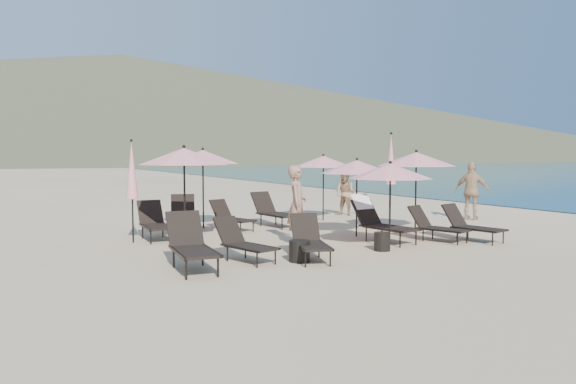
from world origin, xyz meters
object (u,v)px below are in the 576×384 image
side_table_0 (299,251)px  beachgoer_b (345,193)px  lounger_0 (191,244)px  lounger_4 (436,225)px  beachgoer_a (297,205)px  umbrella_open_1 (357,167)px  umbrella_closed_0 (391,160)px  side_table_1 (382,242)px  umbrella_closed_1 (132,171)px  lounger_1 (243,241)px  lounger_7 (183,215)px  umbrella_open_2 (416,159)px  lounger_2 (310,240)px  umbrella_open_4 (323,162)px  lounger_9 (273,211)px  lounger_5 (471,224)px  lounger_8 (231,216)px  umbrella_open_5 (390,171)px  lounger_6 (155,222)px  umbrella_open_0 (184,156)px  umbrella_open_3 (203,157)px  beachgoer_c (472,191)px

side_table_0 → beachgoer_b: size_ratio=0.28×
lounger_0 → beachgoer_b: (7.76, 6.14, 0.29)m
lounger_4 → beachgoer_a: (-3.22, 1.33, 0.55)m
umbrella_open_1 → umbrella_closed_0: size_ratio=0.73×
side_table_1 → beachgoer_a: size_ratio=0.22×
umbrella_closed_0 → umbrella_closed_1: (-8.01, -0.06, -0.22)m
lounger_1 → lounger_7: (0.23, 4.54, 0.07)m
lounger_7 → umbrella_open_2: size_ratio=0.82×
lounger_0 → lounger_2: (2.45, -0.27, -0.06)m
umbrella_open_4 → umbrella_closed_0: (1.50, -1.55, 0.06)m
lounger_4 → umbrella_closed_1: (-6.66, 3.38, 1.36)m
lounger_0 → beachgoer_a: bearing=33.3°
side_table_1 → beachgoer_b: size_ratio=0.27×
lounger_9 → beachgoer_b: (3.54, 1.35, 0.31)m
beachgoer_b → lounger_9: bearing=-95.4°
lounger_4 → umbrella_open_1: size_ratio=0.77×
lounger_5 → lounger_4: bearing=142.5°
lounger_9 → side_table_0: bearing=-119.5°
lounger_2 → lounger_7: (-1.02, 5.06, 0.05)m
lounger_8 → side_table_1: size_ratio=3.75×
lounger_1 → umbrella_open_5: umbrella_open_5 is taller
lounger_4 → lounger_6: size_ratio=0.94×
lounger_6 → beachgoer_b: size_ratio=1.08×
lounger_5 → beachgoer_b: size_ratio=1.05×
lounger_7 → umbrella_open_0: 2.49m
lounger_2 → umbrella_open_3: (-0.21, 5.67, 1.66)m
umbrella_open_1 → side_table_1: size_ratio=4.95×
lounger_2 → umbrella_open_4: bearing=74.3°
lounger_4 → umbrella_open_1: umbrella_open_1 is taller
lounger_4 → side_table_0: (-4.29, -0.64, -0.18)m
umbrella_open_5 → beachgoer_b: 7.15m
umbrella_open_3 → beachgoer_a: size_ratio=1.24×
lounger_8 → umbrella_open_5: size_ratio=0.78×
lounger_2 → umbrella_open_0: (-1.57, 3.27, 1.69)m
lounger_0 → beachgoer_b: size_ratio=1.20×
side_table_1 → beachgoer_c: 7.08m
lounger_1 → beachgoer_b: bearing=27.3°
umbrella_open_5 → umbrella_closed_0: 5.09m
lounger_4 → beachgoer_c: (4.22, 2.80, 0.55)m
lounger_7 → umbrella_open_2: umbrella_open_2 is taller
umbrella_open_2 → umbrella_open_3: umbrella_open_3 is taller
lounger_6 → beachgoer_a: size_ratio=0.89×
umbrella_open_5 → umbrella_open_2: bearing=37.8°
lounger_7 → lounger_1: bearing=-75.1°
lounger_2 → umbrella_open_2: (4.58, 1.98, 1.60)m
beachgoer_c → lounger_2: bearing=82.5°
lounger_9 → umbrella_closed_0: bearing=-23.8°
lounger_6 → umbrella_closed_0: 7.55m
lounger_4 → side_table_1: (-2.04, -0.44, -0.19)m
lounger_0 → beachgoer_c: bearing=22.6°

